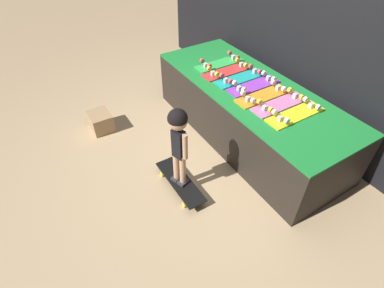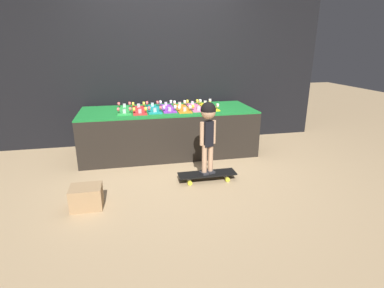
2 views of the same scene
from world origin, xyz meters
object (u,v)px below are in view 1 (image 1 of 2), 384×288
at_px(skateboard_red_on_rack, 227,71).
at_px(skateboard_teal_on_rack, 240,77).
at_px(skateboard_yellow_on_rack, 296,114).
at_px(skateboard_orange_on_rack, 263,95).
at_px(child, 178,134).
at_px(skateboard_on_floor, 180,182).
at_px(skateboard_green_on_rack, 220,63).
at_px(skateboard_purple_on_rack, 254,85).
at_px(storage_box, 101,121).
at_px(skateboard_pink_on_rack, 280,103).

height_order(skateboard_red_on_rack, skateboard_teal_on_rack, same).
bearing_deg(skateboard_yellow_on_rack, skateboard_orange_on_rack, -174.21).
bearing_deg(child, skateboard_yellow_on_rack, 57.85).
xyz_separation_m(skateboard_orange_on_rack, child, (0.11, -1.04, 0.01)).
distance_m(skateboard_on_floor, child, 0.61).
xyz_separation_m(skateboard_green_on_rack, skateboard_teal_on_rack, (0.40, -0.01, 0.00)).
relative_size(skateboard_purple_on_rack, storage_box, 2.03).
height_order(skateboard_green_on_rack, skateboard_orange_on_rack, same).
bearing_deg(skateboard_teal_on_rack, skateboard_orange_on_rack, -4.57).
bearing_deg(skateboard_on_floor, skateboard_red_on_rack, 124.11).
height_order(skateboard_teal_on_rack, skateboard_orange_on_rack, same).
distance_m(skateboard_orange_on_rack, skateboard_pink_on_rack, 0.20).
bearing_deg(skateboard_teal_on_rack, storage_box, -119.40).
bearing_deg(skateboard_yellow_on_rack, skateboard_on_floor, -105.32).
bearing_deg(skateboard_red_on_rack, storage_box, -113.33).
bearing_deg(skateboard_yellow_on_rack, skateboard_red_on_rack, -177.80).
bearing_deg(skateboard_yellow_on_rack, skateboard_purple_on_rack, 178.95).
distance_m(skateboard_purple_on_rack, child, 1.14).
xyz_separation_m(skateboard_teal_on_rack, child, (0.51, -1.08, 0.01)).
height_order(skateboard_pink_on_rack, child, child).
height_order(skateboard_teal_on_rack, child, child).
height_order(skateboard_yellow_on_rack, skateboard_on_floor, skateboard_yellow_on_rack).
distance_m(skateboard_orange_on_rack, child, 1.05).
bearing_deg(skateboard_red_on_rack, skateboard_on_floor, -55.89).
distance_m(skateboard_orange_on_rack, storage_box, 1.93).
bearing_deg(skateboard_orange_on_rack, storage_box, -130.86).
relative_size(skateboard_green_on_rack, skateboard_pink_on_rack, 1.00).
distance_m(skateboard_green_on_rack, skateboard_red_on_rack, 0.20).
height_order(skateboard_orange_on_rack, child, child).
relative_size(skateboard_orange_on_rack, child, 0.72).
relative_size(skateboard_red_on_rack, child, 0.72).
bearing_deg(skateboard_teal_on_rack, skateboard_green_on_rack, 178.94).
bearing_deg(child, skateboard_green_on_rack, 113.19).
relative_size(skateboard_pink_on_rack, storage_box, 2.03).
distance_m(skateboard_teal_on_rack, skateboard_orange_on_rack, 0.40).
relative_size(skateboard_on_floor, storage_box, 2.27).
xyz_separation_m(skateboard_teal_on_rack, skateboard_on_floor, (0.51, -1.08, -0.59)).
bearing_deg(skateboard_pink_on_rack, storage_box, -134.50).
height_order(skateboard_green_on_rack, skateboard_red_on_rack, same).
bearing_deg(skateboard_green_on_rack, skateboard_red_on_rack, -10.51).
xyz_separation_m(skateboard_pink_on_rack, storage_box, (-1.41, -1.43, -0.56)).
bearing_deg(skateboard_pink_on_rack, skateboard_green_on_rack, 179.91).
bearing_deg(skateboard_green_on_rack, storage_box, -105.63).
height_order(skateboard_red_on_rack, storage_box, skateboard_red_on_rack).
xyz_separation_m(skateboard_teal_on_rack, skateboard_yellow_on_rack, (0.81, 0.01, 0.00)).
distance_m(skateboard_green_on_rack, storage_box, 1.59).
height_order(skateboard_red_on_rack, skateboard_yellow_on_rack, same).
relative_size(skateboard_green_on_rack, storage_box, 2.03).
distance_m(skateboard_pink_on_rack, child, 1.09).
bearing_deg(skateboard_orange_on_rack, skateboard_on_floor, -84.25).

